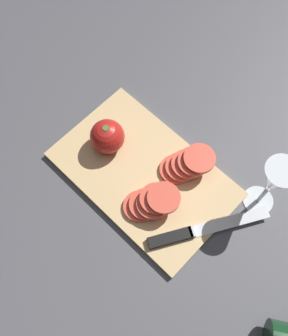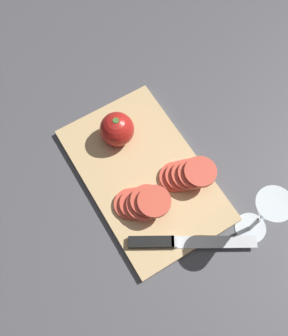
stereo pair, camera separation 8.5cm
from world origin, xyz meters
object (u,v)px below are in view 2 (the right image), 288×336
object	(u,v)px
knife	(166,242)
tomato_slice_stack_near	(187,174)
wine_glass	(266,212)
tomato_slice_stack_far	(142,203)
whole_tomato	(117,129)

from	to	relation	value
knife	tomato_slice_stack_near	xyz separation A→B (m)	(0.10, -0.12, 0.02)
wine_glass	tomato_slice_stack_far	xyz separation A→B (m)	(0.16, 0.18, -0.08)
wine_glass	whole_tomato	distance (m)	0.36
whole_tomato	tomato_slice_stack_far	bearing A→B (deg)	167.27
whole_tomato	tomato_slice_stack_near	world-z (taller)	whole_tomato
whole_tomato	tomato_slice_stack_near	size ratio (longest dim) A/B	0.70
knife	tomato_slice_stack_far	bearing A→B (deg)	121.94
whole_tomato	knife	distance (m)	0.27
wine_glass	tomato_slice_stack_far	bearing A→B (deg)	48.01
tomato_slice_stack_far	knife	bearing A→B (deg)	-178.69
wine_glass	whole_tomato	xyz separation A→B (m)	(0.33, 0.14, -0.06)
whole_tomato	tomato_slice_stack_far	size ratio (longest dim) A/B	0.72
knife	tomato_slice_stack_far	xyz separation A→B (m)	(0.09, 0.00, 0.02)
whole_tomato	tomato_slice_stack_near	xyz separation A→B (m)	(-0.17, -0.08, -0.01)
wine_glass	tomato_slice_stack_near	world-z (taller)	wine_glass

